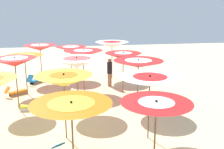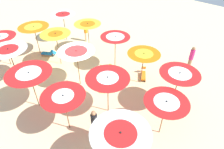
{
  "view_description": "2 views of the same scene",
  "coord_description": "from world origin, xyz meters",
  "px_view_note": "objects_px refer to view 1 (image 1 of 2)",
  "views": [
    {
      "loc": [
        0.07,
        11.93,
        4.72
      ],
      "look_at": [
        -2.07,
        -1.02,
        1.34
      ],
      "focal_mm": 42.42,
      "sensor_mm": 36.0,
      "label": 1
    },
    {
      "loc": [
        -6.03,
        -7.79,
        8.3
      ],
      "look_at": [
        0.69,
        -1.78,
        1.18
      ],
      "focal_mm": 31.53,
      "sensor_mm": 36.0,
      "label": 2
    }
  ],
  "objects_px": {
    "beach_umbrella_10": "(112,45)",
    "lounger_4": "(35,80)",
    "beach_umbrella_14": "(156,109)",
    "beach_umbrella_7": "(77,63)",
    "beach_umbrella_9": "(71,109)",
    "beach_umbrella_6": "(83,53)",
    "beach_umbrella_12": "(138,64)",
    "beach_umbrella_13": "(150,81)",
    "lounger_2": "(17,92)",
    "beach_umbrella_0": "(40,48)",
    "beach_umbrella_11": "(123,56)",
    "lounger_0": "(33,106)",
    "beach_ball": "(69,95)",
    "beach_umbrella_8": "(64,80)",
    "beachgoer_2": "(110,72)",
    "beach_umbrella_2": "(15,62)",
    "beach_umbrella_5": "(71,49)",
    "beach_umbrella_1": "(25,58)"
  },
  "relations": [
    {
      "from": "beach_umbrella_10",
      "to": "beach_umbrella_13",
      "type": "bearing_deg",
      "value": 89.47
    },
    {
      "from": "beach_umbrella_14",
      "to": "beach_umbrella_12",
      "type": "bearing_deg",
      "value": -99.55
    },
    {
      "from": "beach_umbrella_11",
      "to": "beach_umbrella_12",
      "type": "xyz_separation_m",
      "value": [
        -0.19,
        2.51,
        0.09
      ]
    },
    {
      "from": "beach_umbrella_11",
      "to": "beach_umbrella_0",
      "type": "bearing_deg",
      "value": -33.37
    },
    {
      "from": "beach_umbrella_2",
      "to": "lounger_0",
      "type": "distance_m",
      "value": 2.18
    },
    {
      "from": "beach_umbrella_7",
      "to": "beach_umbrella_9",
      "type": "relative_size",
      "value": 1.1
    },
    {
      "from": "beach_umbrella_1",
      "to": "beach_ball",
      "type": "xyz_separation_m",
      "value": [
        -2.29,
        1.2,
        -1.82
      ]
    },
    {
      "from": "beach_umbrella_6",
      "to": "beach_umbrella_14",
      "type": "height_order",
      "value": "beach_umbrella_6"
    },
    {
      "from": "beach_umbrella_8",
      "to": "beach_umbrella_12",
      "type": "distance_m",
      "value": 4.14
    },
    {
      "from": "beach_umbrella_13",
      "to": "lounger_2",
      "type": "distance_m",
      "value": 8.42
    },
    {
      "from": "beach_umbrella_7",
      "to": "lounger_2",
      "type": "bearing_deg",
      "value": -38.71
    },
    {
      "from": "beach_umbrella_13",
      "to": "beachgoer_2",
      "type": "height_order",
      "value": "beach_umbrella_13"
    },
    {
      "from": "beach_umbrella_5",
      "to": "beach_umbrella_9",
      "type": "xyz_separation_m",
      "value": [
        0.14,
        10.87,
        0.07
      ]
    },
    {
      "from": "beach_umbrella_14",
      "to": "lounger_2",
      "type": "xyz_separation_m",
      "value": [
        5.19,
        -8.05,
        -1.84
      ]
    },
    {
      "from": "beach_umbrella_10",
      "to": "beach_ball",
      "type": "relative_size",
      "value": 7.35
    },
    {
      "from": "beach_umbrella_11",
      "to": "lounger_0",
      "type": "relative_size",
      "value": 1.79
    },
    {
      "from": "beach_umbrella_0",
      "to": "lounger_4",
      "type": "relative_size",
      "value": 2.04
    },
    {
      "from": "beach_umbrella_14",
      "to": "lounger_4",
      "type": "height_order",
      "value": "beach_umbrella_14"
    },
    {
      "from": "beach_umbrella_7",
      "to": "lounger_0",
      "type": "xyz_separation_m",
      "value": [
        2.12,
        -0.26,
        -2.05
      ]
    },
    {
      "from": "beach_umbrella_6",
      "to": "beach_umbrella_14",
      "type": "bearing_deg",
      "value": 100.05
    },
    {
      "from": "beach_umbrella_5",
      "to": "lounger_4",
      "type": "height_order",
      "value": "beach_umbrella_5"
    },
    {
      "from": "beachgoer_2",
      "to": "beach_umbrella_13",
      "type": "bearing_deg",
      "value": 120.29
    },
    {
      "from": "beach_umbrella_12",
      "to": "lounger_4",
      "type": "bearing_deg",
      "value": -44.2
    },
    {
      "from": "beach_umbrella_14",
      "to": "beachgoer_2",
      "type": "relative_size",
      "value": 1.33
    },
    {
      "from": "lounger_2",
      "to": "beach_ball",
      "type": "height_order",
      "value": "lounger_2"
    },
    {
      "from": "beach_umbrella_10",
      "to": "beach_umbrella_12",
      "type": "distance_m",
      "value": 5.7
    },
    {
      "from": "beach_umbrella_2",
      "to": "beach_umbrella_9",
      "type": "xyz_separation_m",
      "value": [
        -2.46,
        5.68,
        -0.2
      ]
    },
    {
      "from": "beach_umbrella_2",
      "to": "beach_umbrella_9",
      "type": "distance_m",
      "value": 6.19
    },
    {
      "from": "beach_ball",
      "to": "beach_umbrella_1",
      "type": "bearing_deg",
      "value": -27.66
    },
    {
      "from": "beach_umbrella_7",
      "to": "lounger_2",
      "type": "relative_size",
      "value": 2.18
    },
    {
      "from": "beach_umbrella_0",
      "to": "beach_ball",
      "type": "xyz_separation_m",
      "value": [
        -1.71,
        3.7,
        -2.03
      ]
    },
    {
      "from": "beach_umbrella_0",
      "to": "beach_umbrella_7",
      "type": "distance_m",
      "value": 5.71
    },
    {
      "from": "beach_umbrella_8",
      "to": "beach_umbrella_10",
      "type": "relative_size",
      "value": 0.98
    },
    {
      "from": "beach_umbrella_12",
      "to": "beach_umbrella_14",
      "type": "xyz_separation_m",
      "value": [
        0.86,
        5.12,
        -0.15
      ]
    },
    {
      "from": "beach_umbrella_10",
      "to": "beach_umbrella_13",
      "type": "relative_size",
      "value": 1.05
    },
    {
      "from": "beach_umbrella_2",
      "to": "beach_umbrella_8",
      "type": "distance_m",
      "value": 3.97
    },
    {
      "from": "beach_umbrella_11",
      "to": "lounger_0",
      "type": "height_order",
      "value": "beach_umbrella_11"
    },
    {
      "from": "lounger_2",
      "to": "beach_ball",
      "type": "relative_size",
      "value": 3.36
    },
    {
      "from": "beach_umbrella_7",
      "to": "beach_umbrella_13",
      "type": "distance_m",
      "value": 4.08
    },
    {
      "from": "beach_umbrella_6",
      "to": "beach_umbrella_14",
      "type": "relative_size",
      "value": 1.05
    },
    {
      "from": "beach_umbrella_10",
      "to": "lounger_4",
      "type": "bearing_deg",
      "value": 6.32
    },
    {
      "from": "lounger_0",
      "to": "beach_umbrella_10",
      "type": "bearing_deg",
      "value": -129.29
    },
    {
      "from": "beach_umbrella_5",
      "to": "lounger_4",
      "type": "relative_size",
      "value": 1.86
    },
    {
      "from": "beach_umbrella_7",
      "to": "beach_ball",
      "type": "xyz_separation_m",
      "value": [
        0.42,
        -1.6,
        -2.08
      ]
    },
    {
      "from": "beach_umbrella_1",
      "to": "lounger_4",
      "type": "relative_size",
      "value": 1.88
    },
    {
      "from": "beach_umbrella_10",
      "to": "lounger_2",
      "type": "xyz_separation_m",
      "value": [
        5.76,
        2.76,
        -2.07
      ]
    },
    {
      "from": "beach_umbrella_5",
      "to": "lounger_0",
      "type": "relative_size",
      "value": 1.72
    },
    {
      "from": "beach_umbrella_6",
      "to": "beach_umbrella_8",
      "type": "height_order",
      "value": "beach_umbrella_8"
    },
    {
      "from": "beach_umbrella_1",
      "to": "lounger_2",
      "type": "distance_m",
      "value": 1.89
    },
    {
      "from": "beach_umbrella_13",
      "to": "lounger_2",
      "type": "bearing_deg",
      "value": -46.0
    }
  ]
}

